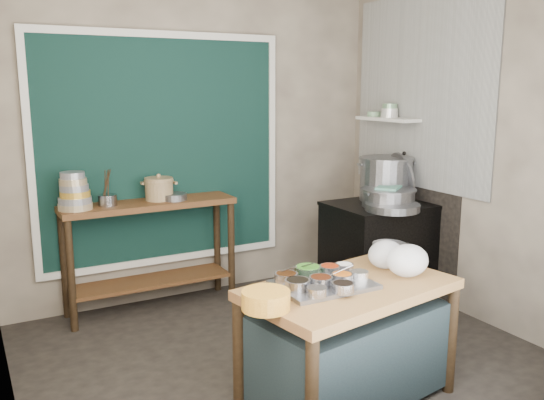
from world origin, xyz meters
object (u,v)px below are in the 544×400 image
condiment_tray (324,285)px  steamer (388,197)px  saucepan (389,252)px  yellow_basin (266,300)px  stove_block (380,252)px  ceramic_crock (159,190)px  utensil_cup (108,200)px  stock_pot (386,179)px  back_counter (151,256)px  prep_table (348,343)px

condiment_tray → steamer: bearing=38.5°
condiment_tray → saucepan: 0.69m
saucepan → yellow_basin: bearing=178.6°
stove_block → ceramic_crock: ceramic_crock is taller
stove_block → utensil_cup: 2.42m
stove_block → stock_pot: size_ratio=1.79×
back_counter → saucepan: size_ratio=6.26×
yellow_basin → saucepan: 1.16m
ceramic_crock → yellow_basin: bearing=-93.2°
utensil_cup → stock_pot: stock_pot is taller
utensil_cup → saucepan: bearing=-51.2°
condiment_tray → stock_pot: 2.10m
stove_block → saucepan: 1.38m
prep_table → back_counter: 2.12m
stock_pot → stove_block: bearing=-139.9°
saucepan → utensil_cup: bearing=110.6°
back_counter → yellow_basin: size_ratio=5.60×
stove_block → back_counter: bearing=159.0°
condiment_tray → stove_block: bearing=40.8°
steamer → prep_table: bearing=-137.1°
utensil_cup → ceramic_crock: 0.44m
yellow_basin → back_counter: bearing=89.6°
stove_block → saucepan: (-0.80, -1.06, 0.39)m
ceramic_crock → steamer: bearing=-26.8°
back_counter → stock_pot: 2.20m
condiment_tray → steamer: 1.82m
stock_pot → steamer: (-0.16, -0.23, -0.12)m
back_counter → condiment_tray: bearing=-77.5°
back_counter → utensil_cup: bearing=-179.0°
back_counter → saucepan: bearing=-58.5°
stove_block → saucepan: saucepan is taller
condiment_tray → ceramic_crock: 2.06m
saucepan → ceramic_crock: 2.08m
back_counter → utensil_cup: utensil_cup is taller
ceramic_crock → stock_pot: stock_pot is taller
back_counter → stove_block: back_counter is taller
stove_block → stock_pot: bearing=40.1°
stove_block → condiment_tray: bearing=-139.2°
condiment_tray → yellow_basin: yellow_basin is taller
ceramic_crock → saucepan: bearing=-61.3°
prep_table → utensil_cup: bearing=105.4°
condiment_tray → saucepan: size_ratio=2.41×
back_counter → stove_block: bearing=-21.0°
prep_table → ceramic_crock: bearing=94.1°
back_counter → utensil_cup: 0.62m
stove_block → steamer: size_ratio=1.85×
stock_pot → steamer: 0.30m
prep_table → yellow_basin: yellow_basin is taller
utensil_cup → stock_pot: size_ratio=0.30×
stove_block → yellow_basin: (-1.92, -1.40, 0.37)m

